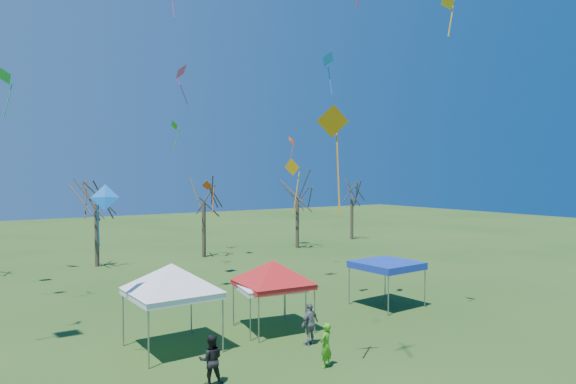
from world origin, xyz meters
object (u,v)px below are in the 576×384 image
tree_3 (204,183)px  person_dark (211,360)px  tree_5 (352,185)px  person_grey (310,324)px  tent_white_mid (269,269)px  tree_4 (297,182)px  tent_red (273,265)px  tree_2 (96,181)px  person_green (326,345)px  tent_white_west (172,269)px  tent_blue (387,265)px

tree_3 → person_dark: 26.57m
tree_5 → person_grey: size_ratio=4.40×
tent_white_mid → tree_5: bearing=42.8°
tree_4 → tent_red: (-15.05, -19.90, -3.21)m
tent_red → tree_4: bearing=52.9°
tree_4 → person_grey: 27.37m
tree_2 → tree_3: (8.40, -0.33, -0.21)m
tent_red → person_green: tent_red is taller
tent_white_mid → tent_white_west: bearing=-177.9°
tree_2 → tree_4: bearing=-1.2°
tent_white_west → person_grey: tent_white_west is taller
tree_2 → person_dark: (-2.10, -24.16, -5.47)m
person_dark → tree_4: bearing=-107.1°
person_green → tree_3: bearing=-127.9°
tent_white_mid → person_grey: 3.26m
tree_2 → tent_white_west: 20.58m
tree_5 → tent_blue: tree_5 is taller
tree_5 → person_dark: tree_5 is taller
tree_4 → tent_white_west: size_ratio=1.79×
tent_white_west → tree_2: bearing=84.6°
person_dark → tent_white_west: bearing=-69.9°
tree_3 → person_green: bearing=-104.7°
tree_4 → person_dark: 31.41m
tent_white_mid → person_grey: size_ratio=2.18×
tent_white_mid → person_grey: (0.29, -2.68, -1.83)m
tree_2 → tent_blue: size_ratio=2.67×
tent_white_mid → tent_blue: (7.15, -0.00, -0.56)m
tent_white_west → tent_blue: bearing=0.8°
tree_5 → person_dark: 38.56m
tent_blue → tree_3: bearing=93.8°
person_green → person_grey: 2.44m
tent_blue → person_green: tent_blue is taller
tree_2 → person_grey: (2.86, -22.76, -5.44)m
tree_3 → tent_red: tree_3 is taller
tent_red → person_grey: 3.19m
tree_5 → tent_white_mid: tree_5 is taller
tent_white_mid → tent_red: tent_red is taller
person_grey → tree_3: bearing=-120.2°
tent_white_mid → tent_red: size_ratio=0.92×
tent_white_mid → tent_red: (0.11, -0.20, 0.17)m
tree_5 → person_green: size_ratio=4.76×
tent_blue → person_dark: 12.58m
tent_white_mid → person_dark: (-4.68, -4.08, -1.86)m
tent_blue → person_grey: bearing=-158.7°
tree_4 → tent_white_west: bearing=-134.7°
tent_white_west → tent_white_mid: size_ratio=1.19×
tree_5 → tent_white_west: bearing=-141.9°
tree_3 → tree_4: (9.32, -0.04, -0.02)m
person_dark → person_green: bearing=-169.2°
person_dark → tree_2: bearing=-72.3°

